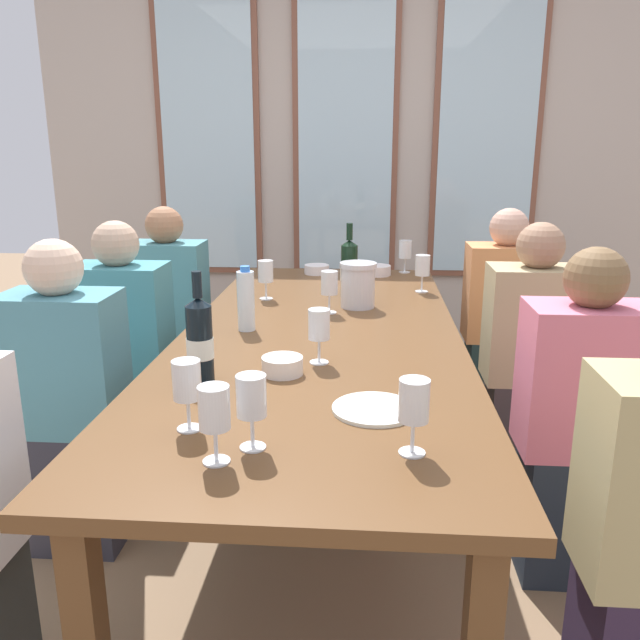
{
  "coord_description": "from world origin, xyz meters",
  "views": [
    {
      "loc": [
        0.17,
        -2.24,
        1.4
      ],
      "look_at": [
        0.0,
        -0.02,
        0.79
      ],
      "focal_mm": 35.87,
      "sensor_mm": 36.0,
      "label": 1
    }
  ],
  "objects_px": {
    "tasting_bowl_1": "(377,270)",
    "wine_glass_8": "(414,404)",
    "seated_person_1": "(502,324)",
    "wine_glass_0": "(405,251)",
    "wine_glass_5": "(214,411)",
    "wine_glass_6": "(423,267)",
    "seated_person_4": "(125,358)",
    "tasting_bowl_0": "(282,366)",
    "tasting_bowl_2": "(317,269)",
    "wine_bottle_0": "(349,269)",
    "water_bottle": "(246,300)",
    "seated_person_7": "(579,428)",
    "wine_glass_4": "(187,382)",
    "wine_glass_3": "(251,400)",
    "seated_person_6": "(69,407)",
    "white_plate_0": "(374,409)",
    "wine_glass_1": "(319,326)",
    "seated_person_0": "(170,319)",
    "wine_bottle_1": "(200,340)",
    "seated_person_5": "(530,362)",
    "wine_glass_2": "(329,284)",
    "dining_table": "(320,348)",
    "metal_pitcher": "(358,285)"
  },
  "relations": [
    {
      "from": "wine_glass_5",
      "to": "wine_glass_6",
      "type": "xyz_separation_m",
      "value": [
        0.57,
        1.72,
        -0.0
      ]
    },
    {
      "from": "wine_glass_3",
      "to": "seated_person_0",
      "type": "bearing_deg",
      "value": 112.67
    },
    {
      "from": "tasting_bowl_1",
      "to": "seated_person_7",
      "type": "xyz_separation_m",
      "value": [
        0.63,
        -1.39,
        -0.24
      ]
    },
    {
      "from": "wine_glass_0",
      "to": "water_bottle",
      "type": "bearing_deg",
      "value": -118.8
    },
    {
      "from": "water_bottle",
      "to": "wine_glass_4",
      "type": "xyz_separation_m",
      "value": [
        0.02,
        -0.86,
        0.01
      ]
    },
    {
      "from": "white_plate_0",
      "to": "tasting_bowl_2",
      "type": "distance_m",
      "value": 1.84
    },
    {
      "from": "wine_bottle_1",
      "to": "wine_glass_8",
      "type": "bearing_deg",
      "value": -35.31
    },
    {
      "from": "dining_table",
      "to": "water_bottle",
      "type": "relative_size",
      "value": 10.4
    },
    {
      "from": "wine_glass_1",
      "to": "seated_person_0",
      "type": "relative_size",
      "value": 0.16
    },
    {
      "from": "tasting_bowl_1",
      "to": "tasting_bowl_2",
      "type": "height_order",
      "value": "tasting_bowl_1"
    },
    {
      "from": "seated_person_7",
      "to": "wine_glass_6",
      "type": "bearing_deg",
      "value": 113.3
    },
    {
      "from": "seated_person_1",
      "to": "seated_person_7",
      "type": "bearing_deg",
      "value": -90.0
    },
    {
      "from": "wine_bottle_0",
      "to": "seated_person_4",
      "type": "bearing_deg",
      "value": -161.79
    },
    {
      "from": "wine_glass_8",
      "to": "seated_person_4",
      "type": "xyz_separation_m",
      "value": [
        -1.13,
        1.21,
        -0.33
      ]
    },
    {
      "from": "metal_pitcher",
      "to": "seated_person_4",
      "type": "distance_m",
      "value": 1.04
    },
    {
      "from": "wine_glass_0",
      "to": "wine_glass_8",
      "type": "height_order",
      "value": "same"
    },
    {
      "from": "tasting_bowl_0",
      "to": "seated_person_5",
      "type": "relative_size",
      "value": 0.11
    },
    {
      "from": "tasting_bowl_0",
      "to": "wine_glass_3",
      "type": "height_order",
      "value": "wine_glass_3"
    },
    {
      "from": "wine_glass_1",
      "to": "wine_glass_2",
      "type": "relative_size",
      "value": 1.0
    },
    {
      "from": "wine_glass_4",
      "to": "water_bottle",
      "type": "bearing_deg",
      "value": 91.47
    },
    {
      "from": "water_bottle",
      "to": "seated_person_6",
      "type": "height_order",
      "value": "seated_person_6"
    },
    {
      "from": "wine_glass_2",
      "to": "wine_glass_6",
      "type": "relative_size",
      "value": 1.0
    },
    {
      "from": "wine_glass_1",
      "to": "wine_glass_8",
      "type": "height_order",
      "value": "same"
    },
    {
      "from": "seated_person_1",
      "to": "seated_person_4",
      "type": "distance_m",
      "value": 1.84
    },
    {
      "from": "wine_glass_5",
      "to": "wine_glass_4",
      "type": "bearing_deg",
      "value": 123.19
    },
    {
      "from": "water_bottle",
      "to": "wine_glass_2",
      "type": "distance_m",
      "value": 0.4
    },
    {
      "from": "white_plate_0",
      "to": "tasting_bowl_0",
      "type": "bearing_deg",
      "value": 136.83
    },
    {
      "from": "wine_glass_1",
      "to": "seated_person_7",
      "type": "distance_m",
      "value": 0.9
    },
    {
      "from": "wine_bottle_1",
      "to": "seated_person_1",
      "type": "height_order",
      "value": "seated_person_1"
    },
    {
      "from": "tasting_bowl_1",
      "to": "wine_glass_8",
      "type": "height_order",
      "value": "wine_glass_8"
    },
    {
      "from": "tasting_bowl_2",
      "to": "wine_glass_1",
      "type": "distance_m",
      "value": 1.46
    },
    {
      "from": "wine_glass_5",
      "to": "seated_person_4",
      "type": "bearing_deg",
      "value": 118.84
    },
    {
      "from": "seated_person_1",
      "to": "wine_glass_2",
      "type": "bearing_deg",
      "value": -141.84
    },
    {
      "from": "seated_person_7",
      "to": "wine_bottle_1",
      "type": "bearing_deg",
      "value": -168.74
    },
    {
      "from": "white_plate_0",
      "to": "wine_glass_0",
      "type": "bearing_deg",
      "value": 84.69
    },
    {
      "from": "tasting_bowl_0",
      "to": "wine_glass_5",
      "type": "relative_size",
      "value": 0.71
    },
    {
      "from": "wine_glass_4",
      "to": "seated_person_1",
      "type": "distance_m",
      "value": 2.13
    },
    {
      "from": "tasting_bowl_1",
      "to": "wine_glass_8",
      "type": "relative_size",
      "value": 0.83
    },
    {
      "from": "wine_glass_8",
      "to": "seated_person_6",
      "type": "relative_size",
      "value": 0.16
    },
    {
      "from": "wine_bottle_0",
      "to": "wine_glass_3",
      "type": "height_order",
      "value": "wine_bottle_0"
    },
    {
      "from": "wine_glass_0",
      "to": "wine_glass_2",
      "type": "height_order",
      "value": "same"
    },
    {
      "from": "wine_glass_3",
      "to": "wine_glass_6",
      "type": "distance_m",
      "value": 1.72
    },
    {
      "from": "wine_glass_8",
      "to": "seated_person_4",
      "type": "height_order",
      "value": "seated_person_4"
    },
    {
      "from": "tasting_bowl_0",
      "to": "tasting_bowl_2",
      "type": "height_order",
      "value": "tasting_bowl_0"
    },
    {
      "from": "wine_bottle_0",
      "to": "seated_person_4",
      "type": "distance_m",
      "value": 1.05
    },
    {
      "from": "wine_glass_0",
      "to": "seated_person_0",
      "type": "relative_size",
      "value": 0.16
    },
    {
      "from": "seated_person_7",
      "to": "wine_glass_0",
      "type": "bearing_deg",
      "value": 108.21
    },
    {
      "from": "seated_person_1",
      "to": "wine_glass_0",
      "type": "bearing_deg",
      "value": 153.89
    },
    {
      "from": "water_bottle",
      "to": "seated_person_1",
      "type": "relative_size",
      "value": 0.22
    },
    {
      "from": "wine_glass_8",
      "to": "tasting_bowl_0",
      "type": "bearing_deg",
      "value": 126.02
    }
  ]
}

